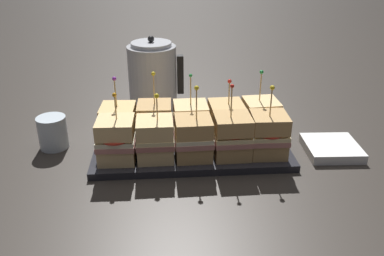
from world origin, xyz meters
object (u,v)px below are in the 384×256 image
(serving_platter, at_px, (192,151))
(kettle_steel, at_px, (153,77))
(sandwich_front_right, at_px, (232,136))
(sandwich_front_left, at_px, (155,139))
(sandwich_back_center, at_px, (190,122))
(sandwich_front_center, at_px, (193,138))
(drinking_glass, at_px, (53,132))
(sandwich_back_right, at_px, (226,121))
(sandwich_back_far_left, at_px, (119,124))
(sandwich_back_left, at_px, (155,123))
(napkin_stack, at_px, (331,148))
(sandwich_front_far_left, at_px, (116,140))
(sandwich_front_far_right, at_px, (268,135))
(sandwich_back_far_right, at_px, (260,119))

(serving_platter, xyz_separation_m, kettle_steel, (-0.10, 0.32, 0.10))
(sandwich_front_right, bearing_deg, kettle_steel, 118.13)
(sandwich_front_left, distance_m, sandwich_back_center, 0.13)
(sandwich_front_center, distance_m, kettle_steel, 0.38)
(sandwich_front_center, height_order, drinking_glass, sandwich_front_center)
(sandwich_front_left, height_order, sandwich_back_center, sandwich_back_center)
(sandwich_back_right, bearing_deg, serving_platter, -153.05)
(kettle_steel, height_order, drinking_glass, kettle_steel)
(sandwich_back_far_left, height_order, sandwich_back_center, sandwich_back_center)
(sandwich_front_right, bearing_deg, sandwich_front_center, 179.50)
(sandwich_back_left, xyz_separation_m, napkin_stack, (0.45, -0.06, -0.06))
(drinking_glass, bearing_deg, sandwich_front_far_left, -32.17)
(sandwich_back_far_left, bearing_deg, sandwich_front_far_left, -88.52)
(sandwich_front_far_right, xyz_separation_m, sandwich_back_far_left, (-0.37, 0.09, -0.00))
(sandwich_back_left, distance_m, kettle_steel, 0.27)
(sandwich_front_right, bearing_deg, serving_platter, 153.59)
(sandwich_front_far_left, height_order, sandwich_front_center, sandwich_front_center)
(serving_platter, relative_size, sandwich_back_left, 2.63)
(sandwich_back_far_left, height_order, sandwich_back_left, sandwich_back_left)
(sandwich_back_far_left, xyz_separation_m, kettle_steel, (0.09, 0.27, 0.04))
(sandwich_front_center, bearing_deg, sandwich_back_left, 135.73)
(sandwich_front_far_left, xyz_separation_m, drinking_glass, (-0.18, 0.11, -0.03))
(sandwich_back_center, bearing_deg, sandwich_front_far_right, -26.34)
(sandwich_back_far_right, bearing_deg, sandwich_back_center, -179.74)
(sandwich_front_far_left, xyz_separation_m, sandwich_front_left, (0.09, 0.00, -0.00))
(serving_platter, xyz_separation_m, drinking_glass, (-0.36, 0.07, 0.03))
(sandwich_front_center, relative_size, sandwich_front_right, 0.98)
(sandwich_front_center, bearing_deg, sandwich_front_right, -0.50)
(serving_platter, distance_m, sandwich_front_far_right, 0.20)
(serving_platter, height_order, drinking_glass, drinking_glass)
(sandwich_front_right, height_order, sandwich_back_center, sandwich_front_right)
(serving_platter, xyz_separation_m, sandwich_front_far_left, (-0.18, -0.05, 0.06))
(sandwich_back_far_right, height_order, drinking_glass, sandwich_back_far_right)
(sandwich_front_center, xyz_separation_m, sandwich_back_far_right, (0.19, 0.09, 0.00))
(sandwich_front_far_left, bearing_deg, sandwich_back_left, 45.28)
(sandwich_front_far_left, distance_m, kettle_steel, 0.37)
(sandwich_front_right, xyz_separation_m, sandwich_back_center, (-0.10, 0.09, -0.00))
(napkin_stack, bearing_deg, serving_platter, 177.20)
(sandwich_front_far_left, distance_m, sandwich_back_far_right, 0.38)
(sandwich_back_right, bearing_deg, sandwich_back_far_right, -0.14)
(sandwich_front_far_right, height_order, sandwich_back_center, same)
(sandwich_back_right, bearing_deg, sandwich_front_far_right, -45.59)
(sandwich_front_left, distance_m, sandwich_front_center, 0.09)
(sandwich_back_left, height_order, drinking_glass, sandwich_back_left)
(sandwich_front_far_left, height_order, drinking_glass, sandwich_front_far_left)
(serving_platter, relative_size, sandwich_back_far_left, 2.75)
(serving_platter, relative_size, sandwich_back_far_right, 2.67)
(sandwich_back_right, bearing_deg, napkin_stack, -13.57)
(sandwich_back_far_left, bearing_deg, serving_platter, -13.90)
(serving_platter, height_order, sandwich_front_far_left, sandwich_front_far_left)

